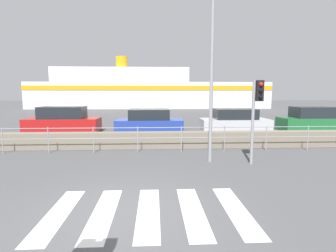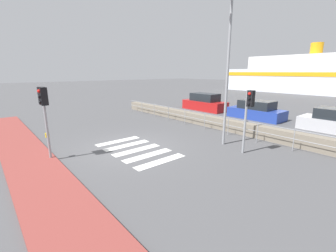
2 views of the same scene
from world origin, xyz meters
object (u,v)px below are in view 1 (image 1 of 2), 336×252
at_px(parked_car_blue, 149,122).
at_px(traffic_light_far, 257,103).
at_px(parked_car_silver, 235,122).
at_px(streetlamp, 213,39).
at_px(parked_car_green, 312,120).
at_px(parked_car_red, 63,121).
at_px(ferry_boat, 145,91).

bearing_deg(parked_car_blue, traffic_light_far, -64.07).
bearing_deg(parked_car_silver, streetlamp, -112.72).
xyz_separation_m(traffic_light_far, parked_car_green, (6.67, 7.62, -1.41)).
distance_m(traffic_light_far, parked_car_blue, 8.60).
bearing_deg(traffic_light_far, parked_car_blue, 115.93).
bearing_deg(parked_car_red, streetlamp, -44.56).
height_order(streetlamp, parked_car_red, streetlamp).
bearing_deg(traffic_light_far, parked_car_green, 48.82).
distance_m(streetlamp, parked_car_red, 11.08).
relative_size(traffic_light_far, parked_car_blue, 0.69).
height_order(parked_car_blue, parked_car_green, parked_car_green).
xyz_separation_m(parked_car_red, parked_car_silver, (10.59, 0.00, -0.07)).
relative_size(ferry_boat, parked_car_blue, 9.08).
xyz_separation_m(streetlamp, parked_car_blue, (-2.26, 7.38, -3.54)).
relative_size(ferry_boat, parked_car_red, 8.61).
bearing_deg(parked_car_green, parked_car_blue, 180.00).
distance_m(parked_car_silver, parked_car_green, 5.02).
bearing_deg(parked_car_blue, parked_car_red, -180.00).
relative_size(traffic_light_far, streetlamp, 0.41).
height_order(streetlamp, parked_car_blue, streetlamp).
height_order(parked_car_silver, parked_car_green, parked_car_green).
relative_size(parked_car_blue, parked_car_green, 1.01).
bearing_deg(parked_car_silver, traffic_light_far, -102.21).
bearing_deg(streetlamp, ferry_boat, 95.95).
xyz_separation_m(traffic_light_far, ferry_boat, (-4.95, 33.94, 0.60)).
distance_m(ferry_boat, parked_car_green, 28.84).
relative_size(traffic_light_far, parked_car_silver, 0.67).
relative_size(ferry_boat, parked_car_silver, 8.82).
relative_size(parked_car_silver, parked_car_green, 1.05).
relative_size(streetlamp, parked_car_green, 1.69).
bearing_deg(streetlamp, parked_car_red, 135.44).
xyz_separation_m(parked_car_red, parked_car_blue, (5.23, 0.00, -0.07)).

